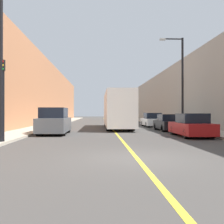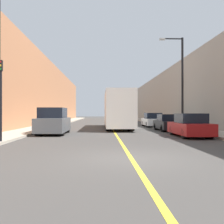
{
  "view_description": "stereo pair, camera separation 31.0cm",
  "coord_description": "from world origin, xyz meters",
  "views": [
    {
      "loc": [
        -1.33,
        -9.11,
        1.6
      ],
      "look_at": [
        -0.02,
        16.96,
        1.65
      ],
      "focal_mm": 42.0,
      "sensor_mm": 36.0,
      "label": 1
    },
    {
      "loc": [
        -1.02,
        -9.13,
        1.6
      ],
      "look_at": [
        -0.02,
        16.96,
        1.65
      ],
      "focal_mm": 42.0,
      "sensor_mm": 36.0,
      "label": 2
    }
  ],
  "objects": [
    {
      "name": "street_lamp_right",
      "position": [
        6.08,
        14.19,
        4.73
      ],
      "size": [
        2.18,
        0.24,
        8.21
      ],
      "color": "black",
      "rests_on": "sidewalk_right"
    },
    {
      "name": "road_center_line",
      "position": [
        0.0,
        30.0,
        0.0
      ],
      "size": [
        0.16,
        72.0,
        0.01
      ],
      "primitive_type": "cube",
      "color": "gold",
      "rests_on": "ground"
    },
    {
      "name": "building_row_left",
      "position": [
        -10.45,
        30.0,
        4.54
      ],
      "size": [
        4.0,
        72.0,
        9.08
      ],
      "primitive_type": "cube",
      "color": "#B2724C",
      "rests_on": "ground"
    },
    {
      "name": "sidewalk_left",
      "position": [
        -7.19,
        30.0,
        0.07
      ],
      "size": [
        2.52,
        72.0,
        0.14
      ],
      "primitive_type": "cube",
      "color": "#A89E8C",
      "rests_on": "ground"
    },
    {
      "name": "traffic_light",
      "position": [
        -6.14,
        4.31,
        2.38
      ],
      "size": [
        0.16,
        0.18,
        4.1
      ],
      "color": "black",
      "rests_on": "sidewalk_left"
    },
    {
      "name": "car_right_mid",
      "position": [
        4.75,
        13.6,
        0.66
      ],
      "size": [
        1.76,
        4.44,
        1.45
      ],
      "color": "black",
      "rests_on": "ground"
    },
    {
      "name": "street_lamp_left",
      "position": [
        -6.08,
        4.24,
        4.7
      ],
      "size": [
        2.18,
        0.24,
        8.15
      ],
      "color": "black",
      "rests_on": "sidewalk_left"
    },
    {
      "name": "car_right_near",
      "position": [
        4.77,
        7.87,
        0.69
      ],
      "size": [
        1.85,
        4.46,
        1.54
      ],
      "color": "maroon",
      "rests_on": "ground"
    },
    {
      "name": "sidewalk_right",
      "position": [
        7.19,
        30.0,
        0.07
      ],
      "size": [
        2.52,
        72.0,
        0.14
      ],
      "primitive_type": "cube",
      "color": "#A89E8C",
      "rests_on": "ground"
    },
    {
      "name": "parked_suv_left",
      "position": [
        -4.6,
        10.34,
        0.9
      ],
      "size": [
        1.96,
        4.72,
        1.95
      ],
      "color": "#51565B",
      "rests_on": "ground"
    },
    {
      "name": "car_right_far",
      "position": [
        4.69,
        20.21,
        0.7
      ],
      "size": [
        1.89,
        4.5,
        1.56
      ],
      "color": "silver",
      "rests_on": "ground"
    },
    {
      "name": "building_row_right",
      "position": [
        10.45,
        30.0,
        3.98
      ],
      "size": [
        4.0,
        72.0,
        7.96
      ],
      "primitive_type": "cube",
      "color": "gray",
      "rests_on": "ground"
    },
    {
      "name": "bus",
      "position": [
        0.55,
        17.33,
        1.9
      ],
      "size": [
        2.49,
        11.89,
        3.56
      ],
      "color": "silver",
      "rests_on": "ground"
    },
    {
      "name": "ground_plane",
      "position": [
        0.0,
        0.0,
        0.0
      ],
      "size": [
        200.0,
        200.0,
        0.0
      ],
      "primitive_type": "plane",
      "color": "#3F3D3A"
    }
  ]
}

